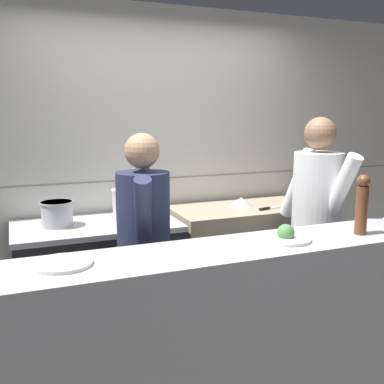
# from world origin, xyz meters

# --- Properties ---
(wall_back_tiled) EXTENTS (8.00, 0.06, 2.60)m
(wall_back_tiled) POSITION_xyz_m (0.00, 1.49, 1.30)
(wall_back_tiled) COLOR silver
(wall_back_tiled) RESTS_ON ground_plane
(oven_range) EXTENTS (1.22, 0.71, 0.89)m
(oven_range) POSITION_xyz_m (-0.62, 1.09, 0.45)
(oven_range) COLOR #232326
(oven_range) RESTS_ON ground_plane
(prep_counter) EXTENTS (1.30, 0.65, 0.92)m
(prep_counter) POSITION_xyz_m (0.67, 1.09, 0.46)
(prep_counter) COLOR gray
(prep_counter) RESTS_ON ground_plane
(pass_counter) EXTENTS (3.23, 0.45, 1.03)m
(pass_counter) POSITION_xyz_m (0.05, -0.24, 0.51)
(pass_counter) COLOR #B7BABF
(pass_counter) RESTS_ON ground_plane
(stock_pot) EXTENTS (0.24, 0.24, 0.19)m
(stock_pot) POSITION_xyz_m (-0.90, 1.10, 0.99)
(stock_pot) COLOR #B7BABF
(stock_pot) RESTS_ON oven_range
(sauce_pot) EXTENTS (0.26, 0.26, 0.24)m
(sauce_pot) POSITION_xyz_m (-0.36, 1.14, 1.02)
(sauce_pot) COLOR beige
(sauce_pot) RESTS_ON oven_range
(mixing_bowl_steel) EXTENTS (0.23, 0.23, 0.08)m
(mixing_bowl_steel) POSITION_xyz_m (0.62, 1.10, 0.96)
(mixing_bowl_steel) COLOR #B7BABF
(mixing_bowl_steel) RESTS_ON prep_counter
(chefs_knife) EXTENTS (0.39, 0.13, 0.02)m
(chefs_knife) POSITION_xyz_m (0.84, 0.94, 0.93)
(chefs_knife) COLOR #B7BABF
(chefs_knife) RESTS_ON prep_counter
(plated_dish_main) EXTENTS (0.27, 0.27, 0.02)m
(plated_dish_main) POSITION_xyz_m (-1.00, -0.20, 1.04)
(plated_dish_main) COLOR white
(plated_dish_main) RESTS_ON pass_counter
(plated_dish_appetiser) EXTENTS (0.27, 0.27, 0.10)m
(plated_dish_appetiser) POSITION_xyz_m (0.18, -0.23, 1.05)
(plated_dish_appetiser) COLOR white
(plated_dish_appetiser) RESTS_ON pass_counter
(pepper_mill) EXTENTS (0.07, 0.07, 0.35)m
(pepper_mill) POSITION_xyz_m (0.65, -0.29, 1.21)
(pepper_mill) COLOR brown
(pepper_mill) RESTS_ON pass_counter
(chef_head_cook) EXTENTS (0.40, 0.70, 1.60)m
(chef_head_cook) POSITION_xyz_m (-0.46, 0.34, 0.89)
(chef_head_cook) COLOR black
(chef_head_cook) RESTS_ON ground_plane
(chef_sous) EXTENTS (0.38, 0.74, 1.69)m
(chef_sous) POSITION_xyz_m (0.82, 0.34, 0.94)
(chef_sous) COLOR black
(chef_sous) RESTS_ON ground_plane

